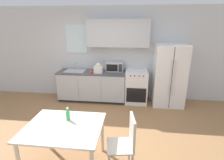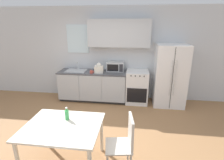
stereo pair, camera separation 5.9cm
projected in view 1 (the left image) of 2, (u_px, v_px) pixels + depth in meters
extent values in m
plane|color=#9E7047|center=(92.00, 135.00, 3.66)|extent=(12.00, 12.00, 0.00)
cube|color=silver|center=(106.00, 54.00, 5.24)|extent=(12.00, 0.06, 2.70)
cube|color=silver|center=(77.00, 39.00, 5.16)|extent=(0.64, 0.04, 0.81)
cube|color=#B2B7BC|center=(118.00, 33.00, 4.83)|extent=(1.72, 0.32, 0.75)
cube|color=#333333|center=(93.00, 98.00, 5.38)|extent=(1.96, 0.59, 0.08)
cube|color=#B2B7BC|center=(92.00, 85.00, 5.22)|extent=(1.96, 0.65, 0.77)
cube|color=#B2B7BC|center=(67.00, 88.00, 4.98)|extent=(0.63, 0.01, 0.75)
cube|color=#B2B7BC|center=(90.00, 89.00, 4.91)|extent=(0.63, 0.01, 0.75)
cube|color=#B2B7BC|center=(113.00, 90.00, 4.83)|extent=(0.63, 0.01, 0.75)
cube|color=#4C4C51|center=(92.00, 72.00, 5.09)|extent=(1.98, 0.67, 0.03)
cube|color=white|center=(136.00, 87.00, 5.08)|extent=(0.62, 0.64, 0.94)
cube|color=black|center=(136.00, 95.00, 4.82)|extent=(0.54, 0.01, 0.41)
cylinder|color=#262626|center=(130.00, 76.00, 4.66)|extent=(0.03, 0.02, 0.03)
cylinder|color=#262626|center=(135.00, 76.00, 4.65)|extent=(0.03, 0.02, 0.03)
cylinder|color=#262626|center=(139.00, 76.00, 4.64)|extent=(0.03, 0.02, 0.03)
cylinder|color=#262626|center=(144.00, 76.00, 4.62)|extent=(0.03, 0.02, 0.03)
cube|color=white|center=(169.00, 75.00, 4.83)|extent=(0.83, 0.71, 1.70)
cube|color=#3F3F3F|center=(172.00, 79.00, 4.49)|extent=(0.01, 0.01, 1.64)
cylinder|color=silver|center=(170.00, 78.00, 4.46)|extent=(0.02, 0.02, 0.94)
cylinder|color=silver|center=(174.00, 78.00, 4.45)|extent=(0.02, 0.02, 0.94)
cube|color=#B7BABC|center=(75.00, 71.00, 5.14)|extent=(0.59, 0.45, 0.02)
cylinder|color=silver|center=(77.00, 65.00, 5.28)|extent=(0.02, 0.02, 0.22)
cylinder|color=silver|center=(76.00, 63.00, 5.18)|extent=(0.02, 0.14, 0.02)
cube|color=#B7BABC|center=(115.00, 67.00, 5.11)|extent=(0.50, 0.31, 0.27)
cube|color=black|center=(112.00, 68.00, 4.96)|extent=(0.32, 0.01, 0.19)
cube|color=#2D2D33|center=(120.00, 68.00, 4.94)|extent=(0.10, 0.01, 0.22)
cylinder|color=#BF4C3F|center=(91.00, 72.00, 4.89)|extent=(0.09, 0.09, 0.08)
torus|color=#BF4C3F|center=(93.00, 72.00, 4.89)|extent=(0.02, 0.06, 0.06)
cube|color=silver|center=(98.00, 69.00, 4.93)|extent=(0.25, 0.22, 0.20)
sphere|color=silver|center=(98.00, 65.00, 4.89)|extent=(0.14, 0.14, 0.13)
cube|color=beige|center=(64.00, 127.00, 2.65)|extent=(1.16, 0.94, 0.03)
cylinder|color=beige|center=(47.00, 130.00, 3.21)|extent=(0.06, 0.06, 0.71)
cylinder|color=beige|center=(102.00, 134.00, 3.10)|extent=(0.06, 0.06, 0.71)
cube|color=beige|center=(120.00, 146.00, 2.67)|extent=(0.46, 0.46, 0.02)
cube|color=beige|center=(132.00, 131.00, 2.59)|extent=(0.09, 0.37, 0.48)
cylinder|color=beige|center=(109.00, 151.00, 2.89)|extent=(0.03, 0.03, 0.43)
cylinder|color=beige|center=(129.00, 150.00, 2.90)|extent=(0.03, 0.03, 0.43)
cylinder|color=#3FB259|center=(68.00, 115.00, 2.79)|extent=(0.06, 0.06, 0.16)
cylinder|color=#3FB259|center=(67.00, 110.00, 2.76)|extent=(0.03, 0.03, 0.04)
cylinder|color=white|center=(67.00, 108.00, 2.75)|extent=(0.03, 0.03, 0.02)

